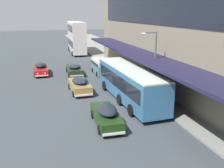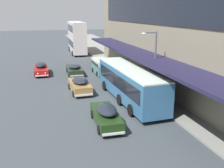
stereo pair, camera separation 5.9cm
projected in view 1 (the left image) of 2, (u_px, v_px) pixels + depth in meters
name	position (u px, v px, depth m)	size (l,w,h in m)	color
transit_bus_kerbside_front	(129.00, 82.00, 23.29)	(3.10, 11.52, 3.18)	teal
transit_bus_kerbside_rear	(76.00, 37.00, 50.51)	(3.02, 10.42, 6.29)	beige
sedan_far_back	(80.00, 85.00, 26.04)	(2.04, 4.73, 1.58)	olive
sedan_second_near	(74.00, 69.00, 33.64)	(2.04, 5.05, 1.44)	#202E1B
sedan_lead_near	(106.00, 115.00, 18.41)	(1.91, 4.82, 1.60)	#1C3614
sedan_lead_mid	(41.00, 69.00, 33.66)	(1.91, 4.88, 1.59)	#AF1B1A
vw_van	(101.00, 66.00, 34.01)	(1.97, 4.58, 1.96)	teal
street_lamp	(153.00, 60.00, 22.94)	(1.50, 0.28, 6.29)	#4C4C51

